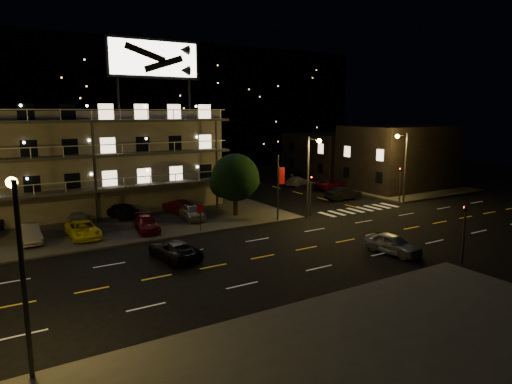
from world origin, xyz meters
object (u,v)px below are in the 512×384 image
side_car_0 (344,194)px  road_car_east (393,244)px  lot_car_4 (192,212)px  lot_car_2 (83,230)px  lot_car_7 (78,219)px  road_car_west (174,250)px  tree (235,179)px

side_car_0 → road_car_east: size_ratio=1.06×
road_car_east → lot_car_4: bearing=109.5°
side_car_0 → lot_car_2: bearing=93.5°
lot_car_7 → road_car_west: 13.76m
tree → lot_car_4: (-4.42, 0.58, -2.95)m
lot_car_4 → lot_car_2: bearing=-167.2°
side_car_0 → road_car_east: bearing=148.5°
lot_car_2 → lot_car_4: size_ratio=1.12×
side_car_0 → lot_car_4: bearing=91.5°
lot_car_2 → side_car_0: 29.97m
lot_car_7 → road_car_east: bearing=143.8°
side_car_0 → tree: bearing=93.9°
side_car_0 → lot_car_7: bearing=85.2°
lot_car_2 → lot_car_7: size_ratio=1.11×
lot_car_7 → road_car_west: size_ratio=0.87×
road_car_west → road_car_east: bearing=147.4°
side_car_0 → road_car_east: side_car_0 is taller
lot_car_4 → road_car_west: size_ratio=0.87×
lot_car_2 → road_car_east: size_ratio=1.11×
road_car_east → lot_car_7: bearing=125.2°
road_car_west → tree: bearing=-143.1°
lot_car_2 → lot_car_4: lot_car_4 is taller
road_car_east → road_car_west: (-14.40, 7.27, -0.05)m
lot_car_7 → tree: bearing=177.0°
lot_car_2 → road_car_west: bearing=-63.8°
side_car_0 → road_car_west: (-25.42, -10.29, -0.07)m
lot_car_2 → lot_car_7: bearing=84.1°
lot_car_4 → side_car_0: lot_car_4 is taller
side_car_0 → road_car_east: (-11.02, -17.55, -0.02)m
tree → road_car_west: (-10.19, -9.42, -3.15)m
lot_car_7 → side_car_0: 29.70m
tree → road_car_west: tree is taller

